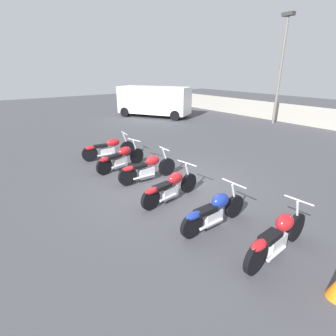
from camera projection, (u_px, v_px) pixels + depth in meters
ground_plane at (173, 186)px, 8.13m from camera, size 60.00×60.00×0.00m
light_pole_left at (282, 60)px, 16.02m from camera, size 0.70×0.35×6.47m
motorcycle_slot_0 at (108, 149)px, 10.49m from camera, size 0.61×2.17×0.98m
motorcycle_slot_1 at (120, 158)px, 9.37m from camera, size 0.77×2.08×0.97m
motorcycle_slot_2 at (147, 169)px, 8.41m from camera, size 0.57×2.08×0.98m
motorcycle_slot_3 at (170, 187)px, 7.11m from camera, size 0.70×2.04×0.94m
motorcycle_slot_4 at (214, 211)px, 5.91m from camera, size 0.70×1.96×0.94m
motorcycle_slot_5 at (277, 237)px, 4.97m from camera, size 0.59×2.12×0.99m
parked_van at (154, 100)px, 19.38m from camera, size 5.47×4.29×2.17m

